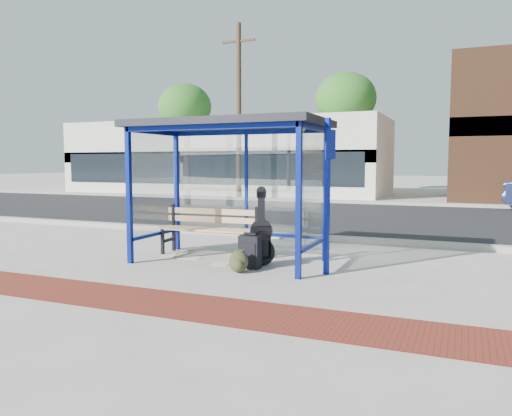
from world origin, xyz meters
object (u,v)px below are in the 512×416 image
at_px(bench, 210,227).
at_px(backpack, 239,262).
at_px(suitcase, 250,252).
at_px(guitar_bag, 261,238).

bearing_deg(bench, backpack, -49.22).
height_order(suitcase, backpack, suitcase).
relative_size(bench, guitar_bag, 1.57).
relative_size(guitar_bag, suitcase, 2.12).
bearing_deg(bench, suitcase, -38.04).
distance_m(guitar_bag, backpack, 0.73).
relative_size(guitar_bag, backpack, 3.45).
distance_m(bench, guitar_bag, 1.33).
height_order(bench, guitar_bag, guitar_bag).
height_order(guitar_bag, suitcase, guitar_bag).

